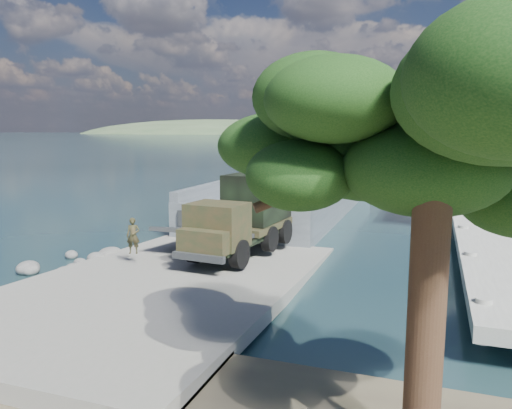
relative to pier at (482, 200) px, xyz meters
name	(u,v)px	position (x,y,z in m)	size (l,w,h in m)	color
ground	(177,284)	(-13.00, -18.77, -1.60)	(1400.00, 1400.00, 0.00)	#163437
boat_ramp	(165,285)	(-13.00, -19.77, -1.35)	(10.00, 18.00, 0.50)	gray
shoreline_rocks	(64,267)	(-19.20, -18.27, -1.60)	(3.20, 5.60, 0.90)	#4E4E4C
distant_headlands	(476,135)	(37.00, 541.23, -1.60)	(1000.00, 240.00, 48.00)	#3D5A38
pier	(482,200)	(0.00, 0.00, 0.00)	(6.40, 44.00, 6.10)	#9D9C93
landing_craft	(299,198)	(-13.46, 2.57, -0.80)	(8.60, 33.04, 9.78)	#51575F
military_truck	(245,214)	(-11.63, -14.41, 0.73)	(3.20, 8.12, 3.67)	black
soldier	(133,244)	(-15.60, -17.94, -0.30)	(0.59, 0.39, 1.60)	#26341D
overhang_tree	(402,157)	(-3.73, -27.38, 4.29)	(8.09, 7.45, 7.35)	#392217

